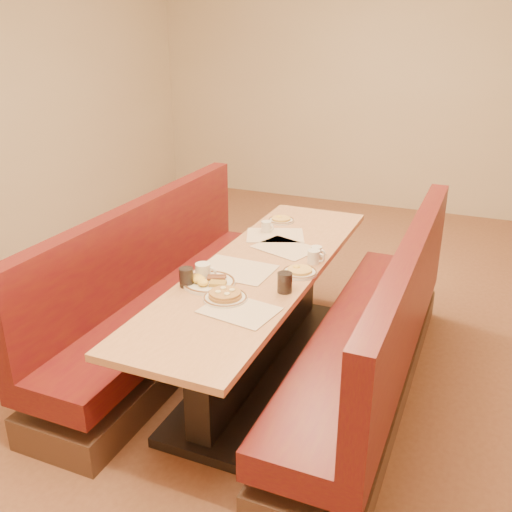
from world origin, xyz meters
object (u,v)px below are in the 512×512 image
at_px(diner_table, 261,320).
at_px(coffee_mug_b, 204,271).
at_px(booth_left, 163,301).
at_px(booth_right, 375,345).
at_px(coffee_mug_d, 267,226).
at_px(eggs_plate, 208,282).
at_px(soda_tumbler_mid, 285,283).
at_px(coffee_mug_a, 314,257).
at_px(coffee_mug_c, 317,252).
at_px(pancake_plate, 225,296).
at_px(soda_tumbler_near, 186,277).

height_order(diner_table, coffee_mug_b, coffee_mug_b).
distance_m(booth_left, booth_right, 1.46).
relative_size(booth_right, coffee_mug_d, 24.50).
bearing_deg(booth_left, booth_right, 0.00).
height_order(eggs_plate, soda_tumbler_mid, soda_tumbler_mid).
bearing_deg(booth_left, coffee_mug_a, 9.52).
bearing_deg(coffee_mug_c, coffee_mug_b, -120.68).
relative_size(diner_table, pancake_plate, 10.32).
bearing_deg(booth_left, coffee_mug_c, 14.30).
xyz_separation_m(diner_table, eggs_plate, (-0.18, -0.37, 0.39)).
relative_size(booth_left, soda_tumbler_near, 22.44).
bearing_deg(coffee_mug_c, pancake_plate, -99.08).
height_order(booth_left, coffee_mug_b, booth_left).
height_order(coffee_mug_a, soda_tumbler_mid, soda_tumbler_mid).
bearing_deg(eggs_plate, pancake_plate, -37.31).
distance_m(booth_left, pancake_plate, 0.97).
bearing_deg(eggs_plate, soda_tumbler_near, -148.06).
height_order(booth_left, eggs_plate, booth_left).
xyz_separation_m(coffee_mug_a, coffee_mug_b, (-0.52, -0.48, 0.01)).
bearing_deg(soda_tumbler_near, pancake_plate, -13.26).
xyz_separation_m(coffee_mug_b, soda_tumbler_near, (-0.04, -0.12, 0.00)).
distance_m(coffee_mug_c, soda_tumbler_near, 0.89).
bearing_deg(diner_table, coffee_mug_d, 109.29).
relative_size(coffee_mug_b, soda_tumbler_near, 1.15).
relative_size(coffee_mug_c, soda_tumbler_near, 0.92).
bearing_deg(coffee_mug_d, coffee_mug_a, -26.51).
relative_size(coffee_mug_a, soda_tumbler_mid, 0.97).
xyz_separation_m(coffee_mug_c, soda_tumbler_near, (-0.55, -0.69, 0.02)).
bearing_deg(soda_tumbler_near, booth_right, 23.35).
xyz_separation_m(pancake_plate, coffee_mug_c, (0.28, 0.76, 0.02)).
relative_size(pancake_plate, coffee_mug_d, 2.37).
bearing_deg(soda_tumbler_near, coffee_mug_b, 70.48).
height_order(pancake_plate, coffee_mug_c, coffee_mug_c).
bearing_deg(coffee_mug_d, eggs_plate, -74.02).
distance_m(booth_left, eggs_plate, 0.78).
bearing_deg(coffee_mug_a, coffee_mug_d, 142.74).
bearing_deg(eggs_plate, coffee_mug_c, 54.46).
bearing_deg(diner_table, booth_right, 0.00).
height_order(eggs_plate, soda_tumbler_near, soda_tumbler_near).
xyz_separation_m(eggs_plate, coffee_mug_a, (0.46, 0.54, 0.03)).
relative_size(coffee_mug_b, soda_tumbler_mid, 1.12).
bearing_deg(booth_right, coffee_mug_b, -162.09).
distance_m(eggs_plate, coffee_mug_c, 0.77).
bearing_deg(soda_tumbler_near, coffee_mug_c, 51.42).
xyz_separation_m(pancake_plate, eggs_plate, (-0.17, 0.13, -0.00)).
height_order(coffee_mug_d, soda_tumbler_mid, soda_tumbler_mid).
xyz_separation_m(diner_table, booth_right, (0.73, 0.00, -0.01)).
bearing_deg(eggs_plate, booth_right, 22.28).
xyz_separation_m(coffee_mug_d, soda_tumbler_mid, (0.46, -0.88, 0.02)).
distance_m(coffee_mug_b, coffee_mug_d, 0.90).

